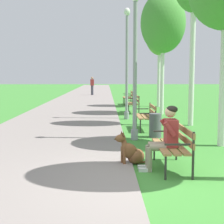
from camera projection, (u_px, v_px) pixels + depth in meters
ground_plane at (153, 183)px, 5.72m from camera, size 120.00×120.00×0.00m
paved_path at (87, 95)px, 29.52m from camera, size 4.40×60.00×0.04m
park_bench_near at (175, 143)px, 6.52m from camera, size 0.55×1.50×0.85m
park_bench_mid at (147, 114)px, 11.22m from camera, size 0.55×1.50×0.85m
park_bench_far at (134, 102)px, 16.21m from camera, size 0.55×1.50×0.85m
park_bench_furthest at (129, 96)px, 20.58m from camera, size 0.55×1.50×0.85m
person_seated_on_near_bench at (165, 135)px, 6.41m from camera, size 0.74×0.49×1.25m
dog_brown at (131, 152)px, 6.87m from camera, size 0.81×0.42×0.71m
lamp_post_near at (135, 64)px, 9.26m from camera, size 0.24×0.24×4.12m
lamp_post_mid at (127, 63)px, 13.67m from camera, size 0.24×0.24×4.50m
birch_tree_fourth at (163, 23)px, 15.25m from camera, size 2.05×1.93×5.56m
birch_tree_fifth at (159, 32)px, 18.89m from camera, size 1.66×1.54×5.60m
litter_bin at (155, 125)px, 9.87m from camera, size 0.36×0.36×0.70m
pedestrian_distant at (92, 86)px, 29.88m from camera, size 0.32×0.22×1.65m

